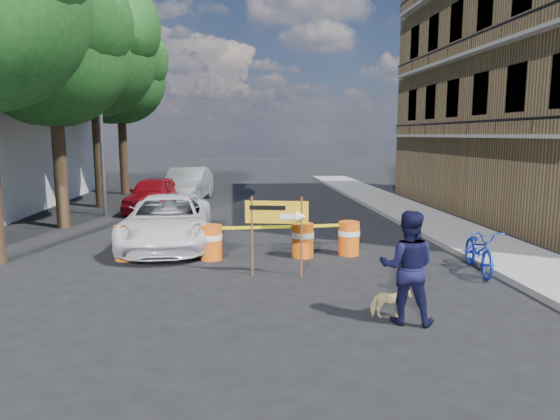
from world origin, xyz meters
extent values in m
plane|color=black|center=(0.00, 0.00, 0.00)|extent=(120.00, 120.00, 0.00)
cube|color=gray|center=(6.20, 6.00, 0.07)|extent=(2.40, 40.00, 0.15)
cylinder|color=#332316|center=(-6.80, 7.00, 2.38)|extent=(0.44, 0.44, 4.76)
sphere|color=#134517|center=(-6.80, 7.00, 5.95)|extent=(5.00, 5.00, 5.00)
sphere|color=#134517|center=(-5.92, 6.50, 6.80)|extent=(3.75, 3.75, 3.75)
sphere|color=#134517|center=(-7.55, 7.62, 5.27)|extent=(3.50, 3.50, 3.50)
cylinder|color=#332316|center=(-6.80, 12.00, 2.66)|extent=(0.44, 0.44, 5.32)
sphere|color=#134517|center=(-6.80, 12.00, 6.65)|extent=(5.40, 5.40, 5.40)
sphere|color=#134517|center=(-5.85, 11.46, 7.60)|extent=(4.05, 4.05, 4.05)
sphere|color=#134517|center=(-7.61, 12.68, 5.89)|extent=(3.78, 3.78, 3.78)
cylinder|color=#332316|center=(-6.80, 17.00, 2.46)|extent=(0.44, 0.44, 4.93)
sphere|color=#134517|center=(-6.80, 17.00, 6.16)|extent=(4.80, 4.80, 4.80)
sphere|color=#134517|center=(-5.96, 16.52, 7.04)|extent=(3.60, 3.60, 3.60)
sphere|color=#134517|center=(-7.52, 17.60, 5.46)|extent=(3.36, 3.36, 3.36)
cylinder|color=gray|center=(-6.00, 9.50, 4.00)|extent=(0.16, 0.16, 8.00)
cylinder|color=gray|center=(-5.50, 9.50, 7.90)|extent=(1.00, 0.12, 0.12)
cube|color=silver|center=(-5.00, 9.50, 7.85)|extent=(0.35, 0.18, 0.12)
cylinder|color=orange|center=(-3.68, 2.14, 0.45)|extent=(0.56, 0.56, 0.90)
cylinder|color=white|center=(-3.68, 2.14, 0.60)|extent=(0.58, 0.58, 0.14)
cylinder|color=orange|center=(-1.49, 1.95, 0.45)|extent=(0.56, 0.56, 0.90)
cylinder|color=white|center=(-1.49, 1.95, 0.60)|extent=(0.58, 0.58, 0.14)
cylinder|color=orange|center=(0.90, 1.99, 0.45)|extent=(0.56, 0.56, 0.90)
cylinder|color=white|center=(0.90, 1.99, 0.60)|extent=(0.58, 0.58, 0.14)
cylinder|color=orange|center=(2.16, 2.13, 0.45)|extent=(0.56, 0.56, 0.90)
cylinder|color=white|center=(2.16, 2.13, 0.60)|extent=(0.58, 0.58, 0.14)
cylinder|color=#592D19|center=(-0.49, 0.37, 0.92)|extent=(0.05, 0.05, 1.83)
cylinder|color=#592D19|center=(0.61, 0.18, 0.92)|extent=(0.05, 0.05, 1.83)
cube|color=gold|center=(0.06, 0.28, 1.48)|extent=(1.41, 0.28, 0.51)
cube|color=white|center=(0.34, 0.20, 1.38)|extent=(0.40, 0.08, 0.12)
cone|color=white|center=(0.61, 0.16, 1.38)|extent=(0.27, 0.30, 0.26)
cube|color=black|center=(-0.14, 0.29, 1.58)|extent=(0.80, 0.15, 0.10)
imported|color=black|center=(2.02, -2.76, 0.97)|extent=(1.13, 1.00, 1.94)
imported|color=#1630B7|center=(4.80, 0.16, 1.01)|extent=(0.89, 1.17, 2.02)
imported|color=#CFB876|center=(1.82, -2.53, 0.28)|extent=(0.69, 0.35, 0.57)
imported|color=white|center=(-2.80, 3.68, 0.73)|extent=(2.58, 5.30, 1.45)
imported|color=maroon|center=(-4.24, 10.52, 0.73)|extent=(2.23, 4.46, 1.46)
imported|color=silver|center=(-3.10, 13.60, 0.81)|extent=(2.30, 5.10, 1.62)
camera|label=1|loc=(-0.89, -10.71, 3.19)|focal=32.00mm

